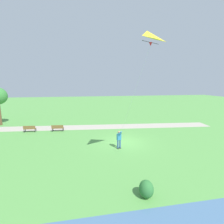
{
  "coord_description": "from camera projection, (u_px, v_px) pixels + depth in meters",
  "views": [
    {
      "loc": [
        -15.26,
        3.95,
        6.19
      ],
      "look_at": [
        -0.74,
        1.45,
        3.46
      ],
      "focal_mm": 24.86,
      "sensor_mm": 36.0,
      "label": 1
    }
  ],
  "objects": [
    {
      "name": "ground_plane",
      "position": [
        124.0,
        142.0,
        16.57
      ],
      "size": [
        120.0,
        120.0,
        0.0
      ],
      "primitive_type": "plane",
      "color": "#569947"
    },
    {
      "name": "walkway_path",
      "position": [
        100.0,
        127.0,
        22.32
      ],
      "size": [
        5.09,
        32.09,
        0.02
      ],
      "primitive_type": "cube",
      "rotation": [
        0.0,
        0.0,
        -0.08
      ],
      "color": "#ADA393",
      "rests_on": "ground"
    },
    {
      "name": "person_kite_flyer",
      "position": [
        119.0,
        138.0,
        14.77
      ],
      "size": [
        0.63,
        0.5,
        1.83
      ],
      "color": "#232328",
      "rests_on": "ground"
    },
    {
      "name": "flying_kite",
      "position": [
        147.0,
        40.0,
        10.01
      ],
      "size": [
        3.94,
        1.81,
        7.64
      ],
      "color": "yellow"
    },
    {
      "name": "park_bench_near_walkway",
      "position": [
        58.0,
        128.0,
        20.12
      ],
      "size": [
        0.57,
        1.53,
        0.88
      ],
      "color": "brown",
      "rests_on": "ground"
    },
    {
      "name": "park_bench_far_walkway",
      "position": [
        30.0,
        128.0,
        19.83
      ],
      "size": [
        0.57,
        1.53,
        0.88
      ],
      "color": "brown",
      "rests_on": "ground"
    },
    {
      "name": "lakeside_shrub",
      "position": [
        146.0,
        189.0,
        8.49
      ],
      "size": [
        0.88,
        0.79,
        0.97
      ],
      "primitive_type": "ellipsoid",
      "color": "#2D7033",
      "rests_on": "ground"
    }
  ]
}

